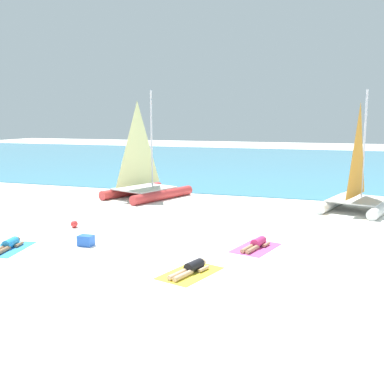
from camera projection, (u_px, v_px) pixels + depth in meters
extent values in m
plane|color=white|center=(222.00, 201.00, 23.61)|extent=(120.00, 120.00, 0.00)
cube|color=teal|center=(283.00, 163.00, 43.88)|extent=(120.00, 40.00, 0.05)
cylinder|color=#CC3838|center=(132.00, 191.00, 25.42)|extent=(1.92, 4.34, 0.50)
cylinder|color=#CC3838|center=(163.00, 195.00, 24.00)|extent=(1.92, 4.34, 0.50)
cube|color=silver|center=(144.00, 188.00, 24.50)|extent=(3.11, 3.43, 0.06)
cylinder|color=silver|center=(152.00, 139.00, 24.57)|extent=(0.11, 0.11, 5.26)
pyramid|color=#EAEA99|center=(138.00, 143.00, 23.79)|extent=(0.82, 2.21, 4.42)
cylinder|color=white|center=(335.00, 202.00, 21.98)|extent=(1.61, 4.25, 0.49)
cylinder|color=white|center=(383.00, 207.00, 20.71)|extent=(1.61, 4.25, 0.49)
cube|color=silver|center=(357.00, 199.00, 21.14)|extent=(2.89, 3.23, 0.06)
cylinder|color=silver|center=(364.00, 145.00, 21.23)|extent=(0.10, 0.10, 5.09)
pyramid|color=orange|center=(358.00, 149.00, 20.44)|extent=(0.65, 2.18, 4.28)
cube|color=#338CD8|center=(8.00, 249.00, 14.92)|extent=(1.45, 2.08, 0.01)
cylinder|color=#268CCC|center=(10.00, 243.00, 15.09)|extent=(0.42, 0.67, 0.30)
sphere|color=#8C6647|center=(17.00, 240.00, 15.49)|extent=(0.22, 0.22, 0.22)
cylinder|color=#8C6647|center=(2.00, 251.00, 14.46)|extent=(0.29, 0.79, 0.14)
cylinder|color=#8C6647|center=(7.00, 244.00, 15.29)|extent=(0.19, 0.46, 0.10)
cylinder|color=#8C6647|center=(19.00, 244.00, 15.23)|extent=(0.19, 0.46, 0.10)
cube|color=yellow|center=(190.00, 273.00, 12.60)|extent=(1.58, 2.13, 0.01)
cylinder|color=black|center=(194.00, 266.00, 12.73)|extent=(0.46, 0.68, 0.30)
sphere|color=#D8AD84|center=(202.00, 262.00, 13.06)|extent=(0.22, 0.22, 0.22)
cylinder|color=#D8AD84|center=(178.00, 274.00, 12.27)|extent=(0.35, 0.79, 0.14)
cylinder|color=#D8AD84|center=(183.00, 276.00, 12.17)|extent=(0.35, 0.79, 0.14)
cylinder|color=#D8AD84|center=(191.00, 266.00, 13.00)|extent=(0.22, 0.46, 0.10)
cylinder|color=#D8AD84|center=(204.00, 269.00, 12.75)|extent=(0.22, 0.46, 0.10)
cube|color=#D84C99|center=(256.00, 248.00, 15.05)|extent=(1.51, 2.10, 0.01)
cylinder|color=#D83372|center=(258.00, 242.00, 15.19)|extent=(0.44, 0.67, 0.30)
sphere|color=tan|center=(263.00, 239.00, 15.53)|extent=(0.22, 0.22, 0.22)
cylinder|color=tan|center=(247.00, 248.00, 14.71)|extent=(0.32, 0.79, 0.14)
cylinder|color=tan|center=(252.00, 249.00, 14.62)|extent=(0.32, 0.79, 0.14)
cylinder|color=tan|center=(254.00, 243.00, 15.45)|extent=(0.20, 0.46, 0.10)
cylinder|color=tan|center=(266.00, 244.00, 15.21)|extent=(0.20, 0.46, 0.10)
sphere|color=red|center=(74.00, 224.00, 17.86)|extent=(0.28, 0.28, 0.28)
cube|color=blue|center=(86.00, 241.00, 15.30)|extent=(0.50, 0.36, 0.36)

